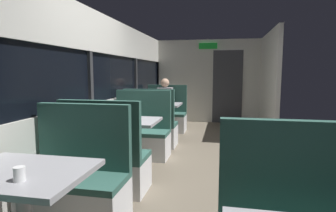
% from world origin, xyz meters
% --- Properties ---
extents(ground_plane, '(3.30, 9.20, 0.02)m').
position_xyz_m(ground_plane, '(0.00, 0.00, -0.01)').
color(ground_plane, '#665B4C').
extents(carriage_window_panel_left, '(0.09, 8.48, 2.30)m').
position_xyz_m(carriage_window_panel_left, '(-1.45, 0.00, 1.11)').
color(carriage_window_panel_left, beige).
rests_on(carriage_window_panel_left, ground_plane).
extents(carriage_end_bulkhead, '(2.90, 0.11, 2.30)m').
position_xyz_m(carriage_end_bulkhead, '(0.06, 4.19, 1.14)').
color(carriage_end_bulkhead, beige).
rests_on(carriage_end_bulkhead, ground_plane).
extents(carriage_aisle_panel_right, '(0.08, 2.40, 2.30)m').
position_xyz_m(carriage_aisle_panel_right, '(1.45, 3.00, 1.15)').
color(carriage_aisle_panel_right, beige).
rests_on(carriage_aisle_panel_right, ground_plane).
extents(dining_table_near_window, '(0.90, 0.70, 0.74)m').
position_xyz_m(dining_table_near_window, '(-0.89, -2.09, 0.64)').
color(dining_table_near_window, '#9E9EA3').
rests_on(dining_table_near_window, ground_plane).
extents(bench_near_window_facing_entry, '(0.95, 0.50, 1.10)m').
position_xyz_m(bench_near_window_facing_entry, '(-0.89, -1.39, 0.33)').
color(bench_near_window_facing_entry, silver).
rests_on(bench_near_window_facing_entry, ground_plane).
extents(dining_table_mid_window, '(0.90, 0.70, 0.74)m').
position_xyz_m(dining_table_mid_window, '(-0.89, -0.02, 0.64)').
color(dining_table_mid_window, '#9E9EA3').
rests_on(dining_table_mid_window, ground_plane).
extents(bench_mid_window_facing_end, '(0.95, 0.50, 1.10)m').
position_xyz_m(bench_mid_window_facing_end, '(-0.89, -0.72, 0.33)').
color(bench_mid_window_facing_end, silver).
rests_on(bench_mid_window_facing_end, ground_plane).
extents(bench_mid_window_facing_entry, '(0.95, 0.50, 1.10)m').
position_xyz_m(bench_mid_window_facing_entry, '(-0.89, 0.68, 0.33)').
color(bench_mid_window_facing_entry, silver).
rests_on(bench_mid_window_facing_entry, ground_plane).
extents(dining_table_far_window, '(0.90, 0.70, 0.74)m').
position_xyz_m(dining_table_far_window, '(-0.89, 2.05, 0.64)').
color(dining_table_far_window, '#9E9EA3').
rests_on(dining_table_far_window, ground_plane).
extents(bench_far_window_facing_end, '(0.95, 0.50, 1.10)m').
position_xyz_m(bench_far_window_facing_end, '(-0.89, 1.35, 0.33)').
color(bench_far_window_facing_end, silver).
rests_on(bench_far_window_facing_end, ground_plane).
extents(bench_far_window_facing_entry, '(0.95, 0.50, 1.10)m').
position_xyz_m(bench_far_window_facing_entry, '(-0.89, 2.75, 0.33)').
color(bench_far_window_facing_entry, silver).
rests_on(bench_far_window_facing_entry, ground_plane).
extents(seated_passenger, '(0.47, 0.55, 1.26)m').
position_xyz_m(seated_passenger, '(-0.89, 2.68, 0.54)').
color(seated_passenger, '#26262D').
rests_on(seated_passenger, ground_plane).
extents(coffee_cup_primary, '(0.07, 0.07, 0.09)m').
position_xyz_m(coffee_cup_primary, '(-0.69, 2.16, 0.79)').
color(coffee_cup_primary, white).
rests_on(coffee_cup_primary, dining_table_far_window).
extents(coffee_cup_secondary, '(0.07, 0.07, 0.09)m').
position_xyz_m(coffee_cup_secondary, '(-0.77, -2.25, 0.79)').
color(coffee_cup_secondary, white).
rests_on(coffee_cup_secondary, dining_table_near_window).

